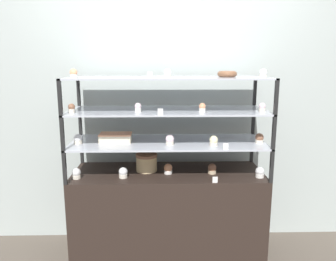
# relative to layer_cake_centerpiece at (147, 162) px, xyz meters

# --- Properties ---
(ground_plane) EXTENTS (20.00, 20.00, 0.00)m
(ground_plane) POSITION_rel_layer_cake_centerpiece_xyz_m (0.17, -0.03, -0.81)
(ground_plane) COLOR brown
(back_wall) EXTENTS (8.00, 0.05, 2.60)m
(back_wall) POSITION_rel_layer_cake_centerpiece_xyz_m (0.17, 0.38, 0.49)
(back_wall) COLOR #A8B2AD
(back_wall) RESTS_ON ground_plane
(display_base) EXTENTS (1.47, 0.53, 0.74)m
(display_base) POSITION_rel_layer_cake_centerpiece_xyz_m (0.17, -0.03, -0.44)
(display_base) COLOR black
(display_base) RESTS_ON ground_plane
(display_riser_lower) EXTENTS (1.47, 0.53, 0.24)m
(display_riser_lower) POSITION_rel_layer_cake_centerpiece_xyz_m (0.17, -0.03, 0.16)
(display_riser_lower) COLOR black
(display_riser_lower) RESTS_ON display_base
(display_riser_middle) EXTENTS (1.47, 0.53, 0.24)m
(display_riser_middle) POSITION_rel_layer_cake_centerpiece_xyz_m (0.17, -0.03, 0.41)
(display_riser_middle) COLOR black
(display_riser_middle) RESTS_ON display_riser_lower
(display_riser_upper) EXTENTS (1.47, 0.53, 0.24)m
(display_riser_upper) POSITION_rel_layer_cake_centerpiece_xyz_m (0.17, -0.03, 0.65)
(display_riser_upper) COLOR black
(display_riser_upper) RESTS_ON display_riser_middle
(layer_cake_centerpiece) EXTENTS (0.17, 0.17, 0.14)m
(layer_cake_centerpiece) POSITION_rel_layer_cake_centerpiece_xyz_m (0.00, 0.00, 0.00)
(layer_cake_centerpiece) COLOR #DBBC84
(layer_cake_centerpiece) RESTS_ON display_base
(sheet_cake_frosted) EXTENTS (0.24, 0.15, 0.07)m
(sheet_cake_frosted) POSITION_rel_layer_cake_centerpiece_xyz_m (-0.23, -0.04, 0.21)
(sheet_cake_frosted) COLOR beige
(sheet_cake_frosted) RESTS_ON display_riser_lower
(cupcake_0) EXTENTS (0.07, 0.07, 0.08)m
(cupcake_0) POSITION_rel_layer_cake_centerpiece_xyz_m (-0.51, -0.16, -0.03)
(cupcake_0) COLOR beige
(cupcake_0) RESTS_ON display_base
(cupcake_1) EXTENTS (0.07, 0.07, 0.08)m
(cupcake_1) POSITION_rel_layer_cake_centerpiece_xyz_m (-0.17, -0.16, -0.03)
(cupcake_1) COLOR beige
(cupcake_1) RESTS_ON display_base
(cupcake_2) EXTENTS (0.07, 0.07, 0.08)m
(cupcake_2) POSITION_rel_layer_cake_centerpiece_xyz_m (0.17, -0.07, -0.03)
(cupcake_2) COLOR white
(cupcake_2) RESTS_ON display_base
(cupcake_3) EXTENTS (0.07, 0.07, 0.08)m
(cupcake_3) POSITION_rel_layer_cake_centerpiece_xyz_m (0.51, -0.08, -0.03)
(cupcake_3) COLOR #CCB28C
(cupcake_3) RESTS_ON display_base
(cupcake_4) EXTENTS (0.07, 0.07, 0.08)m
(cupcake_4) POSITION_rel_layer_cake_centerpiece_xyz_m (0.85, -0.17, -0.03)
(cupcake_4) COLOR white
(cupcake_4) RESTS_ON display_base
(price_tag_0) EXTENTS (0.04, 0.00, 0.04)m
(price_tag_0) POSITION_rel_layer_cake_centerpiece_xyz_m (0.50, -0.28, -0.05)
(price_tag_0) COLOR white
(price_tag_0) RESTS_ON display_base
(cupcake_5) EXTENTS (0.06, 0.06, 0.07)m
(cupcake_5) POSITION_rel_layer_cake_centerpiece_xyz_m (-0.50, -0.09, 0.21)
(cupcake_5) COLOR beige
(cupcake_5) RESTS_ON display_riser_lower
(cupcake_6) EXTENTS (0.06, 0.06, 0.07)m
(cupcake_6) POSITION_rel_layer_cake_centerpiece_xyz_m (0.18, -0.13, 0.21)
(cupcake_6) COLOR beige
(cupcake_6) RESTS_ON display_riser_lower
(cupcake_7) EXTENTS (0.06, 0.06, 0.07)m
(cupcake_7) POSITION_rel_layer_cake_centerpiece_xyz_m (0.50, -0.17, 0.21)
(cupcake_7) COLOR beige
(cupcake_7) RESTS_ON display_riser_lower
(cupcake_8) EXTENTS (0.06, 0.06, 0.07)m
(cupcake_8) POSITION_rel_layer_cake_centerpiece_xyz_m (0.85, -0.10, 0.21)
(cupcake_8) COLOR beige
(cupcake_8) RESTS_ON display_riser_lower
(price_tag_1) EXTENTS (0.04, 0.00, 0.04)m
(price_tag_1) POSITION_rel_layer_cake_centerpiece_xyz_m (0.56, -0.28, 0.20)
(price_tag_1) COLOR white
(price_tag_1) RESTS_ON display_riser_lower
(cupcake_9) EXTENTS (0.05, 0.05, 0.07)m
(cupcake_9) POSITION_rel_layer_cake_centerpiece_xyz_m (-0.51, -0.17, 0.45)
(cupcake_9) COLOR beige
(cupcake_9) RESTS_ON display_riser_middle
(cupcake_10) EXTENTS (0.05, 0.05, 0.07)m
(cupcake_10) POSITION_rel_layer_cake_centerpiece_xyz_m (-0.05, -0.14, 0.45)
(cupcake_10) COLOR white
(cupcake_10) RESTS_ON display_riser_middle
(cupcake_11) EXTENTS (0.05, 0.05, 0.07)m
(cupcake_11) POSITION_rel_layer_cake_centerpiece_xyz_m (0.41, -0.16, 0.45)
(cupcake_11) COLOR white
(cupcake_11) RESTS_ON display_riser_middle
(cupcake_12) EXTENTS (0.05, 0.05, 0.07)m
(cupcake_12) POSITION_rel_layer_cake_centerpiece_xyz_m (0.84, -0.16, 0.45)
(cupcake_12) COLOR beige
(cupcake_12) RESTS_ON display_riser_middle
(price_tag_2) EXTENTS (0.04, 0.00, 0.04)m
(price_tag_2) POSITION_rel_layer_cake_centerpiece_xyz_m (0.11, -0.28, 0.44)
(price_tag_2) COLOR white
(price_tag_2) RESTS_ON display_riser_middle
(cupcake_13) EXTENTS (0.05, 0.05, 0.06)m
(cupcake_13) POSITION_rel_layer_cake_centerpiece_xyz_m (-0.50, -0.12, 0.69)
(cupcake_13) COLOR white
(cupcake_13) RESTS_ON display_riser_upper
(cupcake_14) EXTENTS (0.05, 0.05, 0.06)m
(cupcake_14) POSITION_rel_layer_cake_centerpiece_xyz_m (0.16, -0.13, 0.69)
(cupcake_14) COLOR beige
(cupcake_14) RESTS_ON display_riser_upper
(cupcake_15) EXTENTS (0.05, 0.05, 0.06)m
(cupcake_15) POSITION_rel_layer_cake_centerpiece_xyz_m (0.83, -0.16, 0.69)
(cupcake_15) COLOR beige
(cupcake_15) RESTS_ON display_riser_upper
(price_tag_3) EXTENTS (0.04, 0.00, 0.04)m
(price_tag_3) POSITION_rel_layer_cake_centerpiece_xyz_m (0.04, -0.28, 0.69)
(price_tag_3) COLOR white
(price_tag_3) RESTS_ON display_riser_upper
(donut_glazed) EXTENTS (0.14, 0.14, 0.04)m
(donut_glazed) POSITION_rel_layer_cake_centerpiece_xyz_m (0.61, -0.02, 0.68)
(donut_glazed) COLOR brown
(donut_glazed) RESTS_ON display_riser_upper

